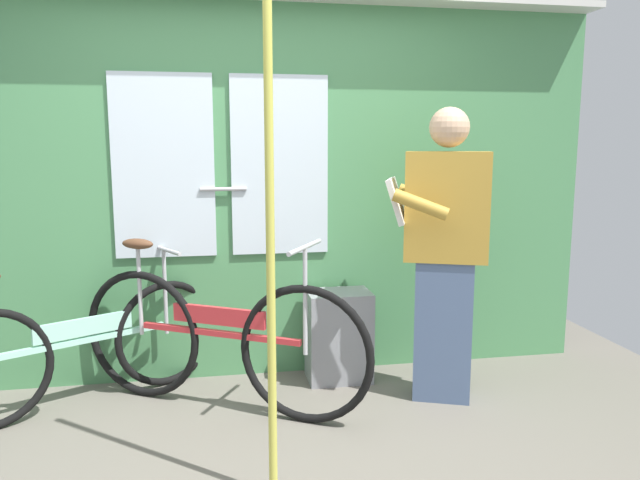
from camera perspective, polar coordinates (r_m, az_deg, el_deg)
name	(u,v)px	position (r m, az deg, el deg)	size (l,w,h in m)	color
ground_plane	(280,474)	(2.98, -3.81, -21.19)	(5.36, 4.09, 0.04)	#666056
train_door_wall	(254,184)	(3.81, -6.22, 5.28)	(4.36, 0.28, 2.36)	#4C8C56
bicycle_near_door	(218,340)	(3.46, -9.57, -9.26)	(1.57, 0.92, 0.97)	black
bicycle_leaning_behind	(83,346)	(3.70, -21.42, -9.32)	(1.46, 0.85, 0.86)	black
passenger_reading_newspaper	(444,249)	(3.50, 11.58, -0.86)	(0.62, 0.56, 1.68)	slate
trash_bin_by_wall	(339,336)	(3.85, 1.77, -9.00)	(0.39, 0.28, 0.57)	gray
handrail_pole	(270,226)	(2.40, -4.73, 1.36)	(0.04, 0.04, 2.32)	#C6C14C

